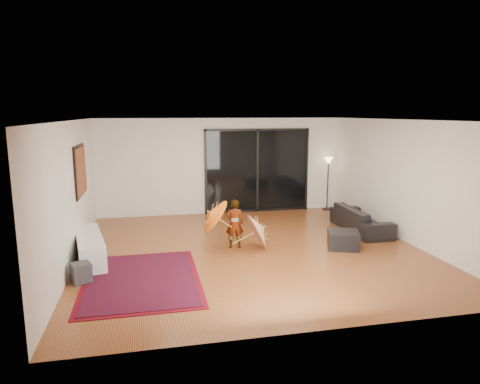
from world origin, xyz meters
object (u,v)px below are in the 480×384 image
object	(u,v)px
ottoman	(343,240)
child	(235,224)
sofa	(361,219)
media_console	(90,248)

from	to	relation	value
ottoman	child	size ratio (longest dim) A/B	0.60
sofa	child	size ratio (longest dim) A/B	1.89
media_console	sofa	size ratio (longest dim) A/B	0.93
sofa	ottoman	world-z (taller)	sofa
ottoman	child	distance (m)	2.35
ottoman	sofa	bearing A→B (deg)	48.92
sofa	child	xyz separation A→B (m)	(-3.28, -0.65, 0.24)
sofa	ottoman	bearing A→B (deg)	139.83
sofa	ottoman	distance (m)	1.54
child	ottoman	bearing A→B (deg)	172.60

